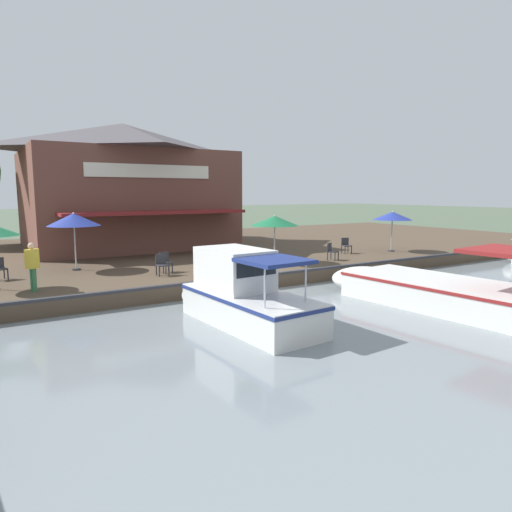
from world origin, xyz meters
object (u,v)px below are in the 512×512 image
cafe_chair_facing_river (165,261)px  waterfront_restaurant (125,184)px  cafe_chair_under_first_umbrella (162,264)px  cafe_chair_mid_patio (332,251)px  patio_umbrella_back_row (392,216)px  motorboat_outer_channel (434,290)px  motorboat_fourth_along (239,295)px  person_mid_patio (32,261)px  patio_umbrella_by_entrance (275,221)px  cafe_chair_back_row_seat (346,245)px  patio_umbrella_mid_patio_right (74,220)px

cafe_chair_facing_river → waterfront_restaurant: bearing=172.3°
waterfront_restaurant → cafe_chair_under_first_umbrella: 11.93m
cafe_chair_facing_river → cafe_chair_mid_patio: bearing=82.9°
waterfront_restaurant → patio_umbrella_back_row: size_ratio=5.18×
motorboat_outer_channel → motorboat_fourth_along: (-1.83, -6.66, 0.27)m
waterfront_restaurant → patio_umbrella_back_row: waterfront_restaurant is taller
person_mid_patio → waterfront_restaurant: bearing=151.0°
patio_umbrella_by_entrance → motorboat_outer_channel: size_ratio=0.25×
patio_umbrella_by_entrance → cafe_chair_mid_patio: (0.70, 2.95, -1.53)m
motorboat_fourth_along → cafe_chair_under_first_umbrella: bearing=-177.1°
waterfront_restaurant → patio_umbrella_by_entrance: (10.98, 3.88, -1.82)m
motorboat_fourth_along → cafe_chair_back_row_seat: bearing=122.9°
patio_umbrella_mid_patio_right → cafe_chair_facing_river: size_ratio=2.93×
waterfront_restaurant → cafe_chair_back_row_seat: waterfront_restaurant is taller
patio_umbrella_back_row → waterfront_restaurant: bearing=-132.0°
cafe_chair_back_row_seat → motorboat_outer_channel: size_ratio=0.09×
cafe_chair_under_first_umbrella → motorboat_outer_channel: motorboat_outer_channel is taller
patio_umbrella_mid_patio_right → motorboat_fourth_along: bearing=18.5°
cafe_chair_facing_river → motorboat_outer_channel: motorboat_outer_channel is taller
patio_umbrella_back_row → cafe_chair_under_first_umbrella: bearing=-88.1°
waterfront_restaurant → motorboat_fourth_along: bearing=-5.1°
waterfront_restaurant → cafe_chair_back_row_seat: 14.10m
patio_umbrella_mid_patio_right → cafe_chair_mid_patio: bearing=72.6°
cafe_chair_under_first_umbrella → person_mid_patio: person_mid_patio is taller
cafe_chair_facing_river → cafe_chair_back_row_seat: same height
person_mid_patio → motorboat_fourth_along: bearing=44.2°
patio_umbrella_back_row → patio_umbrella_mid_patio_right: (-2.72, -16.55, 0.16)m
patio_umbrella_back_row → cafe_chair_under_first_umbrella: patio_umbrella_back_row is taller
cafe_chair_facing_river → motorboat_outer_channel: 10.57m
patio_umbrella_mid_patio_right → motorboat_outer_channel: 14.64m
waterfront_restaurant → motorboat_fourth_along: 17.51m
waterfront_restaurant → patio_umbrella_by_entrance: bearing=19.5°
cafe_chair_facing_river → cafe_chair_back_row_seat: 10.67m
cafe_chair_back_row_seat → cafe_chair_under_first_umbrella: size_ratio=1.00×
cafe_chair_mid_patio → cafe_chair_under_first_umbrella: bearing=-92.5°
waterfront_restaurant → motorboat_outer_channel: waterfront_restaurant is taller
patio_umbrella_mid_patio_right → cafe_chair_facing_river: bearing=50.6°
cafe_chair_under_first_umbrella → motorboat_outer_channel: bearing=42.4°
patio_umbrella_back_row → motorboat_fourth_along: bearing=-65.3°
cafe_chair_back_row_seat → person_mid_patio: size_ratio=0.51×
patio_umbrella_back_row → motorboat_outer_channel: 10.80m
waterfront_restaurant → cafe_chair_under_first_umbrella: (11.30, -1.83, -3.35)m
cafe_chair_mid_patio → patio_umbrella_back_row: bearing=99.2°
patio_umbrella_by_entrance → cafe_chair_facing_river: patio_umbrella_by_entrance is taller
patio_umbrella_mid_patio_right → patio_umbrella_by_entrance: bearing=71.2°
patio_umbrella_mid_patio_right → motorboat_fourth_along: patio_umbrella_mid_patio_right is taller
patio_umbrella_by_entrance → motorboat_outer_channel: patio_umbrella_by_entrance is taller
person_mid_patio → cafe_chair_facing_river: bearing=103.6°
patio_umbrella_back_row → cafe_chair_facing_river: bearing=-90.8°
cafe_chair_back_row_seat → cafe_chair_under_first_umbrella: (1.18, -11.04, 0.00)m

